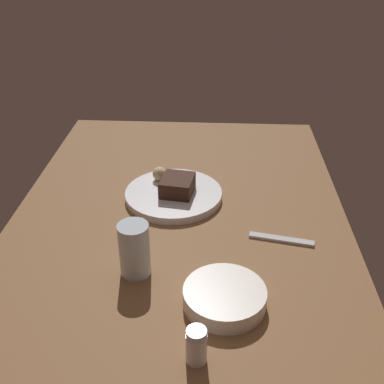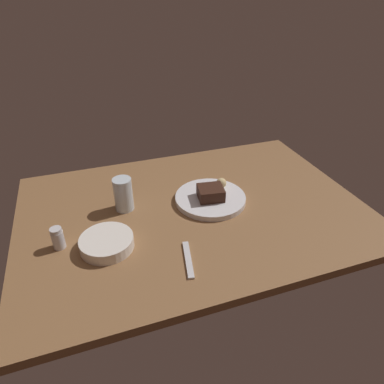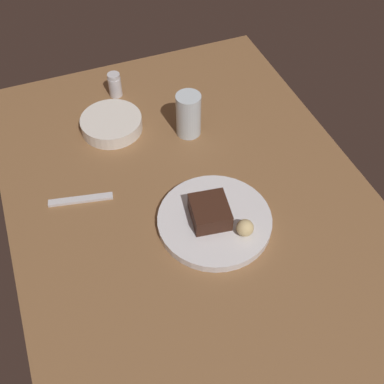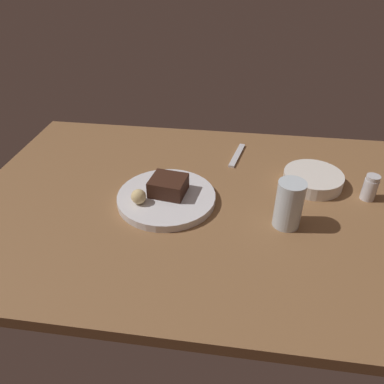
# 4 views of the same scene
# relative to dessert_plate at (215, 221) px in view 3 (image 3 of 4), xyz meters

# --- Properties ---
(dining_table) EXTENTS (1.20, 0.84, 0.03)m
(dining_table) POSITION_rel_dessert_plate_xyz_m (0.07, 0.02, -0.03)
(dining_table) COLOR brown
(dining_table) RESTS_ON ground
(dessert_plate) EXTENTS (0.26, 0.26, 0.02)m
(dessert_plate) POSITION_rel_dessert_plate_xyz_m (0.00, 0.00, 0.00)
(dessert_plate) COLOR silver
(dessert_plate) RESTS_ON dining_table
(chocolate_cake_slice) EXTENTS (0.10, 0.09, 0.04)m
(chocolate_cake_slice) POSITION_rel_dessert_plate_xyz_m (0.00, 0.01, 0.03)
(chocolate_cake_slice) COLOR #381E14
(chocolate_cake_slice) RESTS_ON dessert_plate
(bread_roll) EXTENTS (0.04, 0.04, 0.04)m
(bread_roll) POSITION_rel_dessert_plate_xyz_m (-0.06, -0.04, 0.03)
(bread_roll) COLOR #DBC184
(bread_roll) RESTS_ON dessert_plate
(salt_shaker) EXTENTS (0.04, 0.04, 0.07)m
(salt_shaker) POSITION_rel_dessert_plate_xyz_m (0.53, 0.09, 0.02)
(salt_shaker) COLOR silver
(salt_shaker) RESTS_ON dining_table
(water_glass) EXTENTS (0.07, 0.07, 0.12)m
(water_glass) POSITION_rel_dessert_plate_xyz_m (0.30, -0.05, 0.05)
(water_glass) COLOR silver
(water_glass) RESTS_ON dining_table
(side_bowl) EXTENTS (0.16, 0.16, 0.04)m
(side_bowl) POSITION_rel_dessert_plate_xyz_m (0.39, 0.13, 0.01)
(side_bowl) COLOR white
(side_bowl) RESTS_ON dining_table
(dessert_spoon) EXTENTS (0.05, 0.15, 0.01)m
(dessert_spoon) POSITION_rel_dessert_plate_xyz_m (0.17, 0.27, -0.01)
(dessert_spoon) COLOR silver
(dessert_spoon) RESTS_ON dining_table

